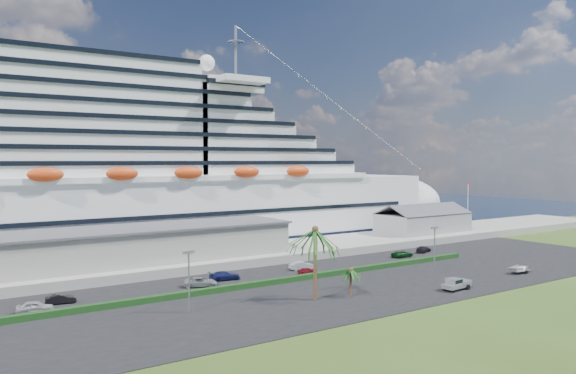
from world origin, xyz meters
TOP-DOWN VIEW (x-y plane):
  - ground at (0.00, 0.00)m, footprint 420.00×420.00m
  - asphalt_lot at (0.00, 11.00)m, footprint 140.00×38.00m
  - wharf at (0.00, 40.00)m, footprint 240.00×20.00m
  - water at (0.00, 130.00)m, footprint 420.00×160.00m
  - cruise_ship at (-21.53, 64.00)m, footprint 191.00×38.00m
  - terminal_building at (-25.00, 40.00)m, footprint 61.00×15.00m
  - port_shed at (52.00, 40.00)m, footprint 24.00×12.31m
  - flagpole at (70.04, 40.00)m, footprint 1.08×0.16m
  - hedge at (-8.00, 16.00)m, footprint 88.00×1.10m
  - lamp_post_left at (-28.00, 8.00)m, footprint 1.60×0.35m
  - lamp_post_right at (20.00, 8.00)m, footprint 1.60×0.35m
  - palm_tall at (-10.00, 4.00)m, footprint 8.82×8.82m
  - palm_short at (-4.50, 2.50)m, footprint 3.53×3.53m
  - parked_car_0 at (-45.07, 19.32)m, footprint 4.99×3.08m
  - parked_car_1 at (-41.20, 22.42)m, footprint 4.32×2.07m
  - parked_car_2 at (-20.12, 21.18)m, footprint 5.91×4.51m
  - parked_car_3 at (-14.62, 23.38)m, footprint 5.60×3.04m
  - parked_car_4 at (-0.24, 19.66)m, footprint 3.95×2.60m
  - parked_car_5 at (1.40, 23.38)m, footprint 4.92×2.62m
  - parked_car_6 at (26.69, 22.50)m, footprint 4.96×2.29m
  - parked_car_7 at (35.13, 24.38)m, footprint 5.26×3.64m
  - pickup_truck at (12.14, -3.38)m, footprint 5.46×2.38m
  - boat_trailer at (32.22, -1.37)m, footprint 5.36×3.43m

SIDE VIEW (x-z plane):
  - ground at x=0.00m, z-range 0.00..0.00m
  - water at x=0.00m, z-range 0.00..0.02m
  - asphalt_lot at x=0.00m, z-range 0.00..0.12m
  - hedge at x=-8.00m, z-range 0.12..1.02m
  - parked_car_4 at x=-0.24m, z-range 0.12..1.37m
  - parked_car_1 at x=-41.20m, z-range 0.12..1.49m
  - parked_car_6 at x=26.69m, z-range 0.12..1.50m
  - parked_car_7 at x=35.13m, z-range 0.12..1.53m
  - parked_car_2 at x=-20.12m, z-range 0.12..1.61m
  - parked_car_3 at x=-14.62m, z-range 0.12..1.66m
  - parked_car_5 at x=1.40m, z-range 0.12..1.66m
  - wharf at x=0.00m, z-range 0.00..1.80m
  - parked_car_0 at x=-45.07m, z-range 0.12..1.71m
  - boat_trailer at x=32.22m, z-range 0.37..1.92m
  - pickup_truck at x=12.14m, z-range 0.21..2.09m
  - palm_short at x=-4.50m, z-range 1.38..5.95m
  - port_shed at x=52.00m, z-range 0.71..8.08m
  - terminal_building at x=-25.00m, z-range 1.86..8.16m
  - lamp_post_left at x=-28.00m, z-range 1.21..9.48m
  - lamp_post_right at x=20.00m, z-range 1.21..9.48m
  - flagpole at x=70.04m, z-range 2.27..14.27m
  - palm_tall at x=-10.00m, z-range 3.64..14.77m
  - cruise_ship at x=-21.53m, z-range -10.31..43.69m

